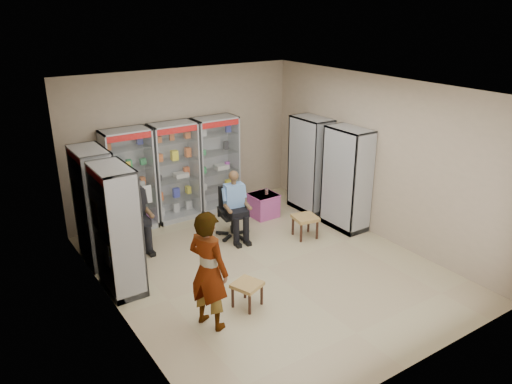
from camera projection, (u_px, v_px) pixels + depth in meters
floor at (266, 267)px, 8.42m from camera, size 6.00×6.00×0.00m
room_shell at (267, 156)px, 7.72m from camera, size 5.02×6.02×3.01m
cabinet_back_left at (129, 181)px, 9.52m from camera, size 0.90×0.50×2.00m
cabinet_back_mid at (175, 172)px, 10.01m from camera, size 0.90×0.50×2.00m
cabinet_back_right at (216, 164)px, 10.50m from camera, size 0.90×0.50×2.00m
cabinet_right_far at (310, 165)px, 10.46m from camera, size 0.90×0.50×2.00m
cabinet_right_near at (347, 179)px, 9.61m from camera, size 0.90×0.50×2.00m
cabinet_left_far at (95, 207)px, 8.31m from camera, size 0.90×0.50×2.00m
cabinet_left_near at (117, 230)px, 7.46m from camera, size 0.90×0.50×2.00m
wooden_chair at (133, 222)px, 9.01m from camera, size 0.42×0.42×0.94m
seated_customer at (133, 213)px, 8.90m from camera, size 0.44×0.60×1.34m
office_chair at (233, 212)px, 9.39m from camera, size 0.61×0.61×0.98m
seated_shopkeeper at (234, 207)px, 9.30m from camera, size 0.49×0.62×1.25m
pink_trunk at (264, 205)px, 10.35m from camera, size 0.52×0.50×0.49m
tea_glass at (267, 192)px, 10.25m from camera, size 0.07×0.07×0.10m
woven_stool_a at (305, 226)px, 9.45m from camera, size 0.50×0.50×0.42m
woven_stool_b at (247, 294)px, 7.29m from camera, size 0.49×0.49×0.38m
standing_man at (209, 270)px, 6.63m from camera, size 0.61×0.73×1.70m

